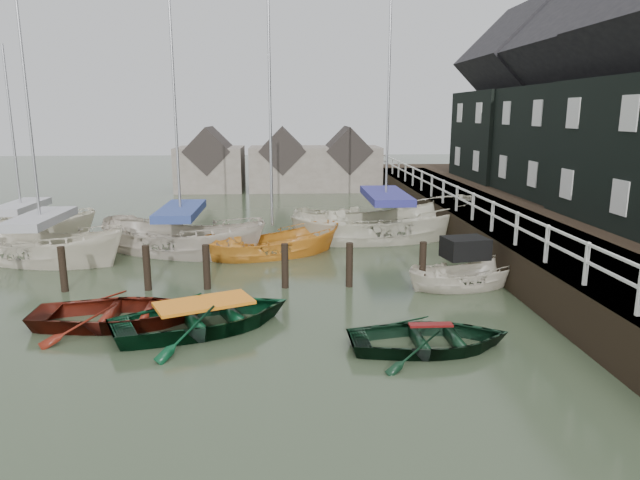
{
  "coord_description": "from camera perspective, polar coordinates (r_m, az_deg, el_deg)",
  "views": [
    {
      "loc": [
        1.3,
        -14.01,
        5.32
      ],
      "look_at": [
        2.31,
        3.46,
        1.4
      ],
      "focal_mm": 32.0,
      "sensor_mm": 36.0,
      "label": 1
    }
  ],
  "objects": [
    {
      "name": "motorboat",
      "position": [
        18.36,
        14.3,
        -4.24
      ],
      "size": [
        3.99,
        2.1,
        2.27
      ],
      "rotation": [
        0.0,
        0.0,
        1.76
      ],
      "color": "beige",
      "rests_on": "ground"
    },
    {
      "name": "ground",
      "position": [
        15.04,
        -8.14,
        -8.22
      ],
      "size": [
        120.0,
        120.0,
        0.0
      ],
      "primitive_type": "plane",
      "color": "#303D27",
      "rests_on": "ground"
    },
    {
      "name": "sailboat_e",
      "position": [
        27.49,
        -27.44,
        0.16
      ],
      "size": [
        6.22,
        2.4,
        9.19
      ],
      "rotation": [
        0.0,
        0.0,
        1.56
      ],
      "color": "beige",
      "rests_on": "ground"
    },
    {
      "name": "sailboat_d",
      "position": [
        24.76,
        6.5,
        0.28
      ],
      "size": [
        8.64,
        4.44,
        13.55
      ],
      "rotation": [
        0.0,
        0.0,
        1.74
      ],
      "color": "beige",
      "rests_on": "ground"
    },
    {
      "name": "far_sheds",
      "position": [
        40.16,
        -3.99,
        7.66
      ],
      "size": [
        14.0,
        4.08,
        4.39
      ],
      "color": "#665B51",
      "rests_on": "ground"
    },
    {
      "name": "sailboat_b",
      "position": [
        22.82,
        -13.57,
        -1.06
      ],
      "size": [
        7.63,
        5.28,
        11.4
      ],
      "rotation": [
        0.0,
        0.0,
        1.17
      ],
      "color": "beige",
      "rests_on": "ground"
    },
    {
      "name": "quay_houses",
      "position": [
        26.48,
        28.5,
        11.92
      ],
      "size": [
        6.52,
        28.14,
        10.01
      ],
      "color": "black",
      "rests_on": "ground"
    },
    {
      "name": "pier",
      "position": [
        25.78,
        15.25,
        1.88
      ],
      "size": [
        3.04,
        32.0,
        2.7
      ],
      "color": "black",
      "rests_on": "ground"
    },
    {
      "name": "rowboat_dkgreen",
      "position": [
        13.63,
        10.92,
        -10.6
      ],
      "size": [
        3.85,
        2.82,
        0.78
      ],
      "primitive_type": "imported",
      "rotation": [
        0.0,
        0.0,
        1.61
      ],
      "color": "black",
      "rests_on": "ground"
    },
    {
      "name": "mooring_pilings",
      "position": [
        17.84,
        -10.98,
        -3.28
      ],
      "size": [
        13.72,
        0.22,
        1.8
      ],
      "color": "black",
      "rests_on": "ground"
    },
    {
      "name": "rowboat_green",
      "position": [
        14.79,
        -11.39,
        -8.72
      ],
      "size": [
        5.47,
        4.82,
        0.94
      ],
      "primitive_type": "imported",
      "rotation": [
        0.0,
        0.0,
        2.0
      ],
      "color": "black",
      "rests_on": "ground"
    },
    {
      "name": "sailboat_a",
      "position": [
        23.24,
        -25.83,
        -1.74
      ],
      "size": [
        7.29,
        4.64,
        10.98
      ],
      "rotation": [
        0.0,
        0.0,
        1.24
      ],
      "color": "beige",
      "rests_on": "ground"
    },
    {
      "name": "rowboat_red",
      "position": [
        15.7,
        -19.32,
        -7.92
      ],
      "size": [
        4.43,
        3.25,
        0.89
      ],
      "primitive_type": "imported",
      "rotation": [
        0.0,
        0.0,
        1.61
      ],
      "color": "#55160C",
      "rests_on": "ground"
    },
    {
      "name": "land_strip",
      "position": [
        28.15,
        25.89,
        0.45
      ],
      "size": [
        14.0,
        38.0,
        1.5
      ],
      "primitive_type": "cube",
      "color": "black",
      "rests_on": "ground"
    },
    {
      "name": "sailboat_c",
      "position": [
        21.87,
        -4.74,
        -1.44
      ],
      "size": [
        5.79,
        3.65,
        10.49
      ],
      "rotation": [
        0.0,
        0.0,
        1.89
      ],
      "color": "orange",
      "rests_on": "ground"
    }
  ]
}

